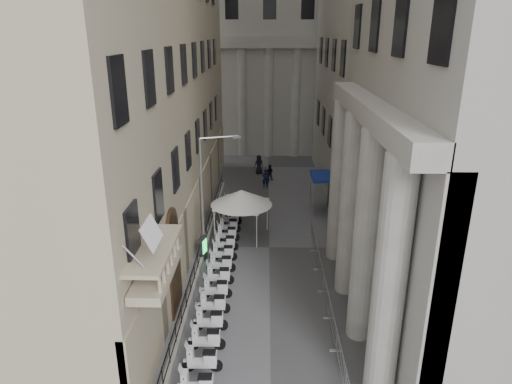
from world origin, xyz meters
TOP-DOWN VIEW (x-y plane):
  - far_building at (0.00, 48.00)m, footprint 22.00×10.00m
  - iron_fence at (-4.30, 18.00)m, footprint 0.30×28.00m
  - blue_awning at (4.15, 26.00)m, footprint 1.60×3.00m
  - scooter_2 at (-2.90, 7.27)m, footprint 1.41×0.59m
  - scooter_3 at (-2.90, 8.69)m, footprint 1.41×0.59m
  - scooter_4 at (-2.90, 10.12)m, footprint 1.41×0.59m
  - scooter_5 at (-2.90, 11.55)m, footprint 1.41×0.59m
  - scooter_6 at (-2.90, 12.97)m, footprint 1.41×0.59m
  - scooter_7 at (-2.90, 14.40)m, footprint 1.41×0.59m
  - scooter_8 at (-2.90, 15.83)m, footprint 1.41×0.59m
  - scooter_9 at (-2.90, 17.25)m, footprint 1.41×0.59m
  - scooter_10 at (-2.90, 18.68)m, footprint 1.41×0.59m
  - scooter_11 at (-2.90, 20.10)m, footprint 1.41×0.59m
  - scooter_12 at (-2.90, 21.53)m, footprint 1.41×0.59m
  - scooter_13 at (-2.90, 22.96)m, footprint 1.41×0.59m
  - scooter_14 at (-2.90, 24.38)m, footprint 1.41×0.59m
  - scooter_15 at (-2.90, 25.81)m, footprint 1.41×0.59m
  - barrier_1 at (3.00, 7.43)m, footprint 0.60×2.40m
  - barrier_2 at (3.00, 9.93)m, footprint 0.60×2.40m
  - barrier_3 at (3.00, 12.43)m, footprint 0.60×2.40m
  - barrier_4 at (3.00, 14.93)m, footprint 0.60×2.40m
  - barrier_5 at (3.00, 17.43)m, footprint 0.60×2.40m
  - barrier_6 at (3.00, 19.93)m, footprint 0.60×2.40m
  - security_tent at (-2.26, 21.36)m, footprint 4.26×4.26m
  - street_lamp at (-3.92, 17.87)m, footprint 2.48×0.94m
  - info_kiosk at (-4.19, 17.29)m, footprint 0.43×0.79m
  - pedestrian_a at (-0.31, 31.63)m, footprint 0.65×0.44m
  - pedestrian_b at (0.08, 33.91)m, footprint 0.85×0.72m
  - pedestrian_c at (-0.99, 35.91)m, footprint 1.11×0.93m

SIDE VIEW (x-z plane):
  - iron_fence at x=-4.30m, z-range -0.70..0.70m
  - blue_awning at x=4.15m, z-range -1.50..1.50m
  - scooter_2 at x=-2.90m, z-range -0.75..0.75m
  - scooter_3 at x=-2.90m, z-range -0.75..0.75m
  - scooter_4 at x=-2.90m, z-range -0.75..0.75m
  - scooter_5 at x=-2.90m, z-range -0.75..0.75m
  - scooter_6 at x=-2.90m, z-range -0.75..0.75m
  - scooter_7 at x=-2.90m, z-range -0.75..0.75m
  - scooter_8 at x=-2.90m, z-range -0.75..0.75m
  - scooter_9 at x=-2.90m, z-range -0.75..0.75m
  - scooter_10 at x=-2.90m, z-range -0.75..0.75m
  - scooter_11 at x=-2.90m, z-range -0.75..0.75m
  - scooter_12 at x=-2.90m, z-range -0.75..0.75m
  - scooter_13 at x=-2.90m, z-range -0.75..0.75m
  - scooter_14 at x=-2.90m, z-range -0.75..0.75m
  - scooter_15 at x=-2.90m, z-range -0.75..0.75m
  - barrier_1 at x=3.00m, z-range -0.55..0.55m
  - barrier_2 at x=3.00m, z-range -0.55..0.55m
  - barrier_3 at x=3.00m, z-range -0.55..0.55m
  - barrier_4 at x=3.00m, z-range -0.55..0.55m
  - barrier_5 at x=3.00m, z-range -0.55..0.55m
  - barrier_6 at x=3.00m, z-range -0.55..0.55m
  - pedestrian_b at x=0.08m, z-range 0.00..1.56m
  - info_kiosk at x=-4.19m, z-range 0.01..1.62m
  - pedestrian_a at x=-0.31m, z-range 0.00..1.75m
  - pedestrian_c at x=-0.99m, z-range 0.00..1.95m
  - security_tent at x=-2.26m, z-range 1.16..4.63m
  - street_lamp at x=-3.92m, z-range 0.73..8.58m
  - far_building at x=0.00m, z-range 0.00..30.00m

